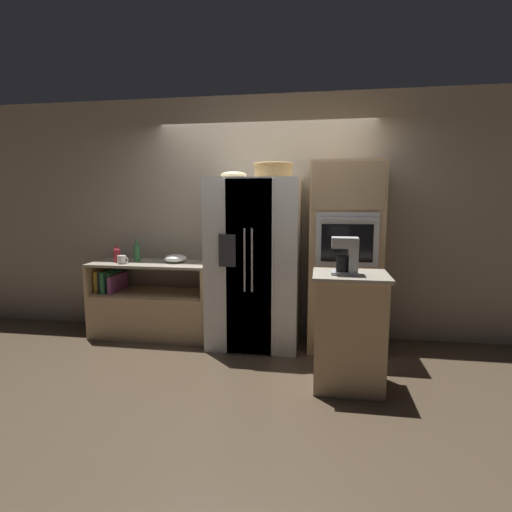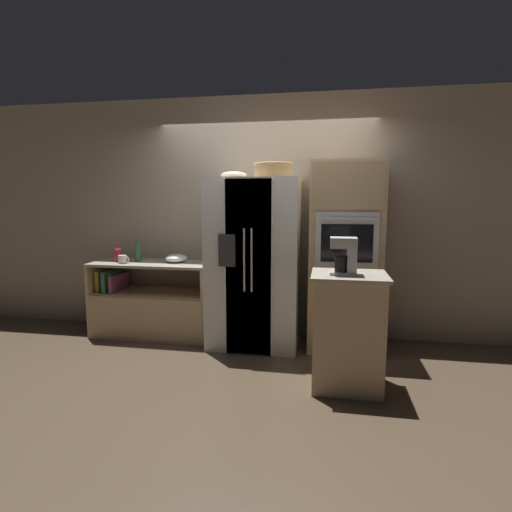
# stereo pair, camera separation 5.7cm
# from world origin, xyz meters

# --- Properties ---
(ground_plane) EXTENTS (20.00, 20.00, 0.00)m
(ground_plane) POSITION_xyz_m (0.00, 0.00, 0.00)
(ground_plane) COLOR #4C3D2D
(wall_back) EXTENTS (12.00, 0.06, 2.80)m
(wall_back) POSITION_xyz_m (0.00, 0.46, 1.40)
(wall_back) COLOR tan
(wall_back) RESTS_ON ground_plane
(counter_left) EXTENTS (1.42, 0.60, 0.88)m
(counter_left) POSITION_xyz_m (-1.31, 0.13, 0.32)
(counter_left) COLOR tan
(counter_left) RESTS_ON ground_plane
(refrigerator) EXTENTS (0.98, 0.80, 1.84)m
(refrigerator) POSITION_xyz_m (-0.06, 0.04, 0.92)
(refrigerator) COLOR silver
(refrigerator) RESTS_ON ground_plane
(wall_oven) EXTENTS (0.74, 0.71, 2.00)m
(wall_oven) POSITION_xyz_m (0.91, 0.10, 1.01)
(wall_oven) COLOR tan
(wall_oven) RESTS_ON ground_plane
(island_counter) EXTENTS (0.63, 0.54, 1.00)m
(island_counter) POSITION_xyz_m (0.91, -0.86, 0.50)
(island_counter) COLOR tan
(island_counter) RESTS_ON ground_plane
(wicker_basket) EXTENTS (0.42, 0.42, 0.15)m
(wicker_basket) POSITION_xyz_m (0.15, -0.02, 1.92)
(wicker_basket) COLOR tan
(wicker_basket) RESTS_ON refrigerator
(fruit_bowl) EXTENTS (0.28, 0.28, 0.08)m
(fruit_bowl) POSITION_xyz_m (-0.28, 0.02, 1.88)
(fruit_bowl) COLOR beige
(fruit_bowl) RESTS_ON refrigerator
(bottle_tall) EXTENTS (0.07, 0.07, 0.27)m
(bottle_tall) POSITION_xyz_m (-1.50, 0.18, 1.00)
(bottle_tall) COLOR #33723F
(bottle_tall) RESTS_ON counter_left
(bottle_short) EXTENTS (0.08, 0.08, 0.20)m
(bottle_short) POSITION_xyz_m (-1.71, 0.08, 0.98)
(bottle_short) COLOR maroon
(bottle_short) RESTS_ON counter_left
(mug) EXTENTS (0.13, 0.10, 0.09)m
(mug) POSITION_xyz_m (-1.60, -0.02, 0.93)
(mug) COLOR silver
(mug) RESTS_ON counter_left
(mixing_bowl) EXTENTS (0.26, 0.26, 0.10)m
(mixing_bowl) POSITION_xyz_m (-1.02, 0.16, 0.93)
(mixing_bowl) COLOR white
(mixing_bowl) RESTS_ON counter_left
(coffee_maker) EXTENTS (0.22, 0.17, 0.31)m
(coffee_maker) POSITION_xyz_m (0.88, -0.89, 1.17)
(coffee_maker) COLOR #B2B2B7
(coffee_maker) RESTS_ON island_counter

